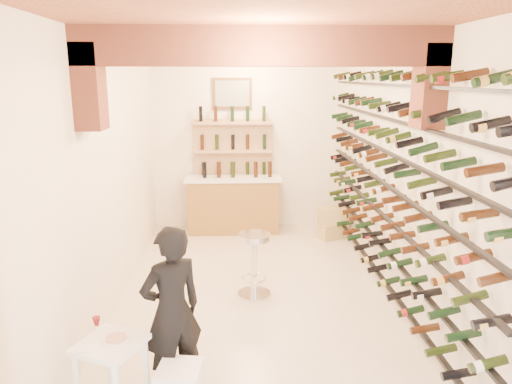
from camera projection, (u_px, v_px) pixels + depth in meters
ground at (257, 295)px, 6.17m from camera, size 6.00×6.00×0.00m
room_shell at (258, 122)px, 5.38m from camera, size 3.52×6.02×3.21m
wine_rack at (381, 177)px, 5.87m from camera, size 0.32×5.70×2.56m
back_counter at (233, 203)px, 8.60m from camera, size 1.70×0.62×1.29m
back_shelving at (233, 166)px, 8.68m from camera, size 1.40×0.31×2.73m
tasting_table at (111, 355)px, 3.86m from camera, size 0.62×0.62×0.83m
person at (172, 311)px, 4.13m from camera, size 0.68×0.62×1.54m
chrome_barstool at (254, 260)px, 6.06m from camera, size 0.43×0.43×0.83m
crate_lower at (331, 230)px, 8.33m from camera, size 0.54×0.47×0.27m
crate_upper at (332, 215)px, 8.27m from camera, size 0.49×0.35×0.27m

